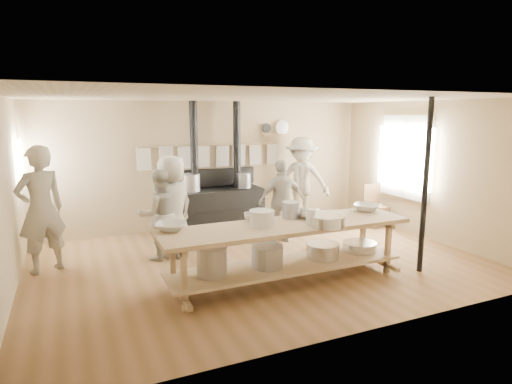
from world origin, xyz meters
TOP-DOWN VIEW (x-y plane):
  - ground at (0.00, 0.00)m, footprint 7.00×7.00m
  - room_shell at (0.00, 0.00)m, footprint 7.00×7.00m
  - window_right at (3.47, 0.60)m, footprint 0.09×1.50m
  - left_opening at (-3.45, 2.00)m, footprint 0.00×0.90m
  - stove at (-0.01, 2.12)m, footprint 1.90×0.75m
  - towel_rail at (-0.00, 2.40)m, footprint 3.00×0.04m
  - back_wall_shelf at (1.46, 2.43)m, footprint 0.63×0.14m
  - prep_table at (-0.01, -0.90)m, footprint 3.60×0.90m
  - support_post at (2.05, -1.35)m, footprint 0.08×0.08m
  - cook_far_left at (-3.15, 0.94)m, footprint 0.83×0.71m
  - cook_left at (-1.43, 0.80)m, footprint 0.75×0.60m
  - cook_center at (-1.20, 0.90)m, footprint 0.99×0.87m
  - cook_right at (0.82, 0.86)m, footprint 0.92×0.44m
  - cook_by_window at (1.86, 1.95)m, footprint 1.39×1.23m
  - chair at (3.15, 1.04)m, footprint 0.43×0.43m
  - bowl_white_a at (-1.55, -0.57)m, footprint 0.53×0.53m
  - bowl_steel_a at (-0.33, -0.57)m, footprint 0.48×0.48m
  - bowl_white_b at (1.55, -0.67)m, footprint 0.59×0.59m
  - bowl_steel_b at (0.47, -0.73)m, footprint 0.52×0.52m
  - roasting_pan at (0.69, -0.87)m, footprint 0.46×0.35m
  - mixing_bowl_large at (0.44, -1.23)m, footprint 0.58×0.58m
  - bucket_galv at (0.22, -0.62)m, footprint 0.34×0.34m
  - deep_bowl_enamel at (-0.36, -0.85)m, footprint 0.44×0.44m
  - pitcher at (0.30, -1.04)m, footprint 0.16×0.16m

SIDE VIEW (x-z plane):
  - ground at x=0.00m, z-range 0.00..0.00m
  - chair at x=3.15m, z-range -0.18..0.70m
  - prep_table at x=-0.01m, z-range 0.10..0.95m
  - stove at x=-0.01m, z-range -0.78..1.82m
  - cook_left at x=-1.43m, z-range 0.00..1.49m
  - cook_right at x=0.82m, z-range 0.00..1.54m
  - cook_center at x=-1.20m, z-range 0.00..1.70m
  - roasting_pan at x=0.69m, z-range 0.85..0.94m
  - bowl_white_a at x=-1.55m, z-range 0.85..0.95m
  - bowl_white_b at x=1.55m, z-range 0.85..0.95m
  - bowl_steel_a at x=-0.33m, z-range 0.85..0.96m
  - bowl_steel_b at x=0.47m, z-range 0.85..0.97m
  - mixing_bowl_large at x=0.44m, z-range 0.85..1.00m
  - cook_by_window at x=1.86m, z-range 0.00..1.87m
  - pitcher at x=0.30m, z-range 0.85..1.06m
  - deep_bowl_enamel at x=-0.36m, z-range 0.85..1.07m
  - cook_far_left at x=-3.15m, z-range 0.00..1.92m
  - bucket_galv at x=0.22m, z-range 0.85..1.09m
  - support_post at x=2.05m, z-range 0.00..2.60m
  - window_right at x=3.47m, z-range 0.67..2.33m
  - towel_rail at x=0.00m, z-range 1.32..1.79m
  - left_opening at x=-3.45m, z-range 1.15..2.05m
  - room_shell at x=0.00m, z-range -1.88..5.12m
  - back_wall_shelf at x=1.46m, z-range 1.84..2.17m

